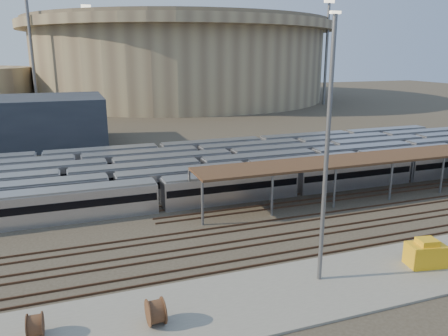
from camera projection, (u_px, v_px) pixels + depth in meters
ground at (272, 220)px, 50.50m from camera, size 420.00×420.00×0.00m
apron at (298, 291)px, 35.19m from camera, size 50.00×9.00×0.20m
subway_trains at (219, 167)px, 66.86m from camera, size 126.48×23.90×3.60m
inspection_shed at (405, 156)px, 60.08m from camera, size 60.30×6.00×5.30m
empty_tracks at (293, 236)px, 45.93m from camera, size 170.00×9.62×0.18m
stadium at (180, 59)px, 181.84m from camera, size 124.00×124.00×32.50m
floodlight_0 at (31, 47)px, 135.46m from camera, size 4.00×1.00×38.40m
floodlight_2 at (327, 48)px, 159.14m from camera, size 4.00×1.00×38.40m
floodlight_3 at (89, 48)px, 187.50m from camera, size 4.00×1.00×38.40m
cable_reel_west at (35, 325)px, 29.21m from camera, size 0.99×1.73×1.70m
cable_reel_east at (156, 312)px, 30.56m from camera, size 1.19×2.00×1.94m
yard_light_pole at (327, 154)px, 34.21m from camera, size 0.81×0.36×21.46m
yellow_equipment at (426, 255)px, 39.07m from camera, size 3.55×2.57×2.03m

